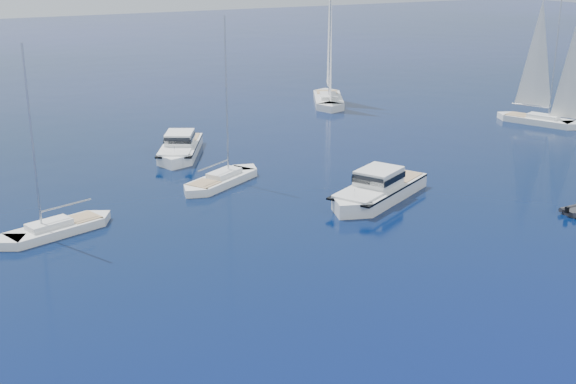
% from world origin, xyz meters
% --- Properties ---
extents(motor_cruiser_centre, '(11.96, 8.48, 3.05)m').
position_xyz_m(motor_cruiser_centre, '(11.01, 23.26, 0.00)').
color(motor_cruiser_centre, silver).
rests_on(motor_cruiser_centre, ground).
extents(motor_cruiser_distant, '(7.91, 10.85, 2.78)m').
position_xyz_m(motor_cruiser_distant, '(2.35, 42.60, 0.00)').
color(motor_cruiser_distant, white).
rests_on(motor_cruiser_distant, ground).
extents(sailboat_mid_l, '(9.36, 4.91, 13.32)m').
position_xyz_m(sailboat_mid_l, '(-12.21, 27.62, 0.00)').
color(sailboat_mid_l, silver).
rests_on(sailboat_mid_l, ground).
extents(sailboat_centre, '(9.48, 6.80, 13.95)m').
position_xyz_m(sailboat_centre, '(2.20, 32.61, 0.00)').
color(sailboat_centre, white).
rests_on(sailboat_centre, ground).
extents(sailboat_sails_r, '(6.29, 10.46, 15.01)m').
position_xyz_m(sailboat_sails_r, '(41.71, 36.29, 0.00)').
color(sailboat_sails_r, white).
rests_on(sailboat_sails_r, ground).
extents(sailboat_sails_far, '(8.96, 12.87, 18.83)m').
position_xyz_m(sailboat_sails_far, '(27.26, 56.99, 0.00)').
color(sailboat_sails_far, silver).
rests_on(sailboat_sails_far, ground).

